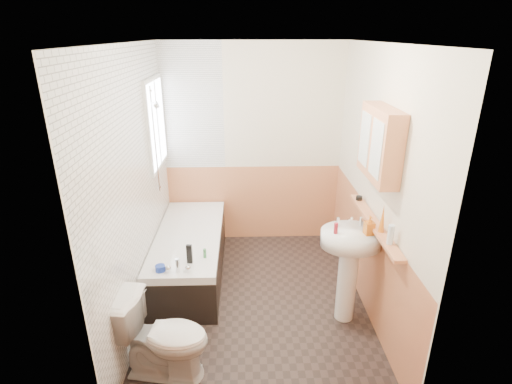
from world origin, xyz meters
TOP-DOWN VIEW (x-y plane):
  - floor at (0.00, 0.00)m, footprint 2.80×2.80m
  - ceiling at (0.00, 0.00)m, footprint 2.80×2.80m
  - wall_back at (0.00, 1.41)m, footprint 2.20×0.02m
  - wall_front at (0.00, -1.41)m, footprint 2.20×0.02m
  - wall_left at (-1.11, 0.00)m, footprint 0.02×2.80m
  - wall_right at (1.11, 0.00)m, footprint 0.02×2.80m
  - wainscot_right at (1.09, 0.00)m, footprint 0.01×2.80m
  - wainscot_front at (0.00, -1.39)m, footprint 2.20×0.01m
  - wainscot_back at (0.00, 1.39)m, footprint 2.20×0.01m
  - tile_cladding_left at (-1.09, 0.00)m, footprint 0.01×2.80m
  - tile_return_back at (-0.73, 1.39)m, footprint 0.75×0.01m
  - window at (-1.06, 0.95)m, footprint 0.03×0.79m
  - bathtub at (-0.73, 0.51)m, footprint 0.70×1.73m
  - shower_riser at (-1.04, 0.71)m, footprint 0.10×0.08m
  - toilet at (-0.76, -0.91)m, footprint 0.78×0.53m
  - sink at (0.84, -0.28)m, footprint 0.55×0.44m
  - pine_shelf at (1.04, -0.26)m, footprint 0.10×1.29m
  - medicine_cabinet at (1.01, -0.24)m, footprint 0.17×0.66m
  - foam_can at (1.04, -0.65)m, footprint 0.06×0.06m
  - green_bottle at (1.04, -0.44)m, footprint 0.05×0.05m
  - black_jar at (1.04, 0.25)m, footprint 0.07×0.07m
  - soap_bottle at (0.97, -0.34)m, footprint 0.10×0.18m
  - clear_bottle at (0.68, -0.32)m, footprint 0.04×0.04m
  - blue_gel at (-0.64, -0.10)m, footprint 0.06×0.04m
  - cream_jar at (-0.90, -0.23)m, footprint 0.12×0.12m
  - orange_bottle at (-0.51, -0.01)m, footprint 0.04×0.04m

SIDE VIEW (x-z plane):
  - floor at x=0.00m, z-range 0.00..0.00m
  - bathtub at x=-0.73m, z-range -0.06..0.61m
  - toilet at x=-0.76m, z-range 0.00..0.71m
  - wainscot_right at x=1.09m, z-range 0.00..1.00m
  - wainscot_front at x=0.00m, z-range 0.00..1.00m
  - wainscot_back at x=0.00m, z-range 0.00..1.00m
  - cream_jar at x=-0.90m, z-range 0.53..0.59m
  - orange_bottle at x=-0.51m, z-range 0.53..0.62m
  - blue_gel at x=-0.64m, z-range 0.53..0.72m
  - sink at x=0.84m, z-range 0.14..1.20m
  - soap_bottle at x=0.97m, z-range 0.94..1.02m
  - clear_bottle at x=0.68m, z-range 0.94..1.04m
  - pine_shelf at x=1.04m, z-range 0.98..1.01m
  - black_jar at x=1.04m, z-range 1.01..1.05m
  - foam_can at x=1.04m, z-range 1.01..1.17m
  - green_bottle at x=1.04m, z-range 1.01..1.26m
  - wall_back at x=0.00m, z-range 0.00..2.50m
  - wall_front at x=0.00m, z-range 0.00..2.50m
  - wall_left at x=-1.11m, z-range 0.00..2.50m
  - wall_right at x=1.11m, z-range 0.00..2.50m
  - tile_cladding_left at x=-1.09m, z-range 0.00..2.50m
  - shower_riser at x=-1.04m, z-range 1.05..2.18m
  - window at x=-1.06m, z-range 1.15..2.15m
  - medicine_cabinet at x=1.01m, z-range 1.42..2.02m
  - tile_return_back at x=-0.73m, z-range 1.00..2.50m
  - ceiling at x=0.00m, z-range 2.50..2.50m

